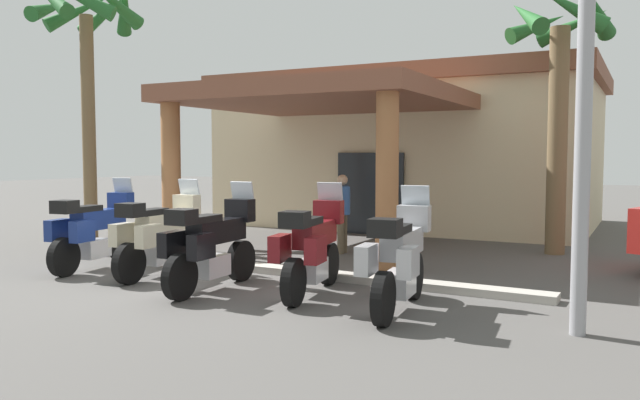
% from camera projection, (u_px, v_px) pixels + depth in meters
% --- Properties ---
extents(ground_plane, '(80.00, 80.00, 0.00)m').
position_uv_depth(ground_plane, '(192.00, 280.00, 10.28)').
color(ground_plane, '#514F4C').
extents(motel_building, '(10.73, 12.21, 4.34)m').
position_uv_depth(motel_building, '(411.00, 149.00, 18.89)').
color(motel_building, beige).
rests_on(motel_building, ground_plane).
extents(motorcycle_blue, '(0.84, 2.20, 1.61)m').
position_uv_depth(motorcycle_blue, '(93.00, 230.00, 11.24)').
color(motorcycle_blue, black).
rests_on(motorcycle_blue, ground_plane).
extents(motorcycle_cream, '(0.73, 2.21, 1.61)m').
position_uv_depth(motorcycle_cream, '(159.00, 235.00, 10.60)').
color(motorcycle_cream, black).
rests_on(motorcycle_cream, ground_plane).
extents(motorcycle_black, '(0.72, 2.21, 1.61)m').
position_uv_depth(motorcycle_black, '(211.00, 244.00, 9.48)').
color(motorcycle_black, black).
rests_on(motorcycle_black, ground_plane).
extents(motorcycle_maroon, '(0.87, 2.20, 1.61)m').
position_uv_depth(motorcycle_maroon, '(312.00, 247.00, 9.15)').
color(motorcycle_maroon, black).
rests_on(motorcycle_maroon, ground_plane).
extents(motorcycle_silver, '(0.79, 2.21, 1.61)m').
position_uv_depth(motorcycle_silver, '(400.00, 258.00, 8.16)').
color(motorcycle_silver, black).
rests_on(motorcycle_silver, ground_plane).
extents(pedestrian, '(0.32, 0.53, 1.63)m').
position_uv_depth(pedestrian, '(342.00, 208.00, 13.07)').
color(pedestrian, brown).
rests_on(pedestrian, ground_plane).
extents(palm_tree_near_portico, '(2.17, 2.26, 5.35)m').
position_uv_depth(palm_tree_near_portico, '(559.00, 72.00, 12.79)').
color(palm_tree_near_portico, brown).
rests_on(palm_tree_near_portico, ground_plane).
extents(palm_tree_roadside, '(2.67, 2.69, 6.32)m').
position_uv_depth(palm_tree_roadside, '(87.00, 35.00, 14.96)').
color(palm_tree_roadside, brown).
rests_on(palm_tree_roadside, ground_plane).
extents(curb_strip, '(9.40, 0.36, 0.12)m').
position_uv_depth(curb_strip, '(272.00, 269.00, 10.95)').
color(curb_strip, '#ADA89E').
rests_on(curb_strip, ground_plane).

